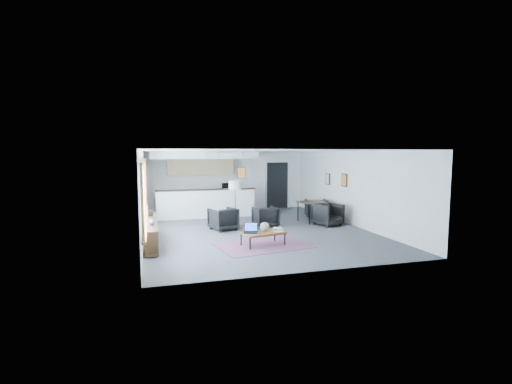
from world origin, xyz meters
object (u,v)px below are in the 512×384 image
object	(u,v)px
armchair_right	(265,216)
laptop	(251,230)
ceramic_pot	(265,227)
dining_chair_far	(316,209)
microwave	(229,186)
coffee_table	(263,233)
floor_lamp	(235,187)
book_stack	(278,229)
armchair_left	(223,218)
dining_chair_near	(328,215)
dining_table	(313,204)

from	to	relation	value
armchair_right	laptop	bearing A→B (deg)	60.05
ceramic_pot	dining_chair_far	bearing A→B (deg)	47.97
ceramic_pot	microwave	distance (m)	6.21
coffee_table	floor_lamp	size ratio (longest dim) A/B	0.82
book_stack	floor_lamp	bearing A→B (deg)	98.82
floor_lamp	microwave	bearing A→B (deg)	82.40
microwave	armchair_right	bearing A→B (deg)	-83.79
ceramic_pot	floor_lamp	size ratio (longest dim) A/B	0.17
armchair_left	dining_chair_far	bearing A→B (deg)	179.48
armchair_left	microwave	world-z (taller)	microwave
dining_chair_near	dining_chair_far	distance (m)	1.53
floor_lamp	dining_table	world-z (taller)	floor_lamp
book_stack	armchair_right	distance (m)	2.45
dining_chair_far	microwave	world-z (taller)	microwave
coffee_table	armchair_left	distance (m)	2.45
dining_table	dining_chair_far	bearing A→B (deg)	56.61
dining_table	dining_chair_far	distance (m)	0.93
armchair_left	dining_chair_near	size ratio (longest dim) A/B	1.12
coffee_table	dining_table	size ratio (longest dim) A/B	1.26
book_stack	dining_chair_near	world-z (taller)	dining_chair_near
laptop	book_stack	xyz separation A→B (m)	(0.77, -0.01, -0.03)
book_stack	dining_table	bearing A→B (deg)	50.31
laptop	book_stack	distance (m)	0.77
laptop	ceramic_pot	world-z (taller)	ceramic_pot
armchair_left	dining_chair_far	size ratio (longest dim) A/B	1.16
coffee_table	ceramic_pot	bearing A→B (deg)	23.44
ceramic_pot	book_stack	bearing A→B (deg)	-0.90
dining_chair_near	laptop	bearing A→B (deg)	-168.37
dining_chair_far	ceramic_pot	bearing A→B (deg)	62.88
laptop	dining_chair_near	world-z (taller)	dining_chair_near
dining_table	floor_lamp	bearing A→B (deg)	173.96
coffee_table	floor_lamp	world-z (taller)	floor_lamp
armchair_right	dining_chair_near	xyz separation A→B (m)	(2.18, -0.35, -0.02)
book_stack	floor_lamp	size ratio (longest dim) A/B	0.23
coffee_table	armchair_right	xyz separation A→B (m)	(0.84, 2.46, 0.03)
coffee_table	dining_table	xyz separation A→B (m)	(2.80, 2.89, 0.33)
ceramic_pot	book_stack	world-z (taller)	ceramic_pot
ceramic_pot	microwave	world-z (taller)	microwave
ceramic_pot	dining_chair_near	size ratio (longest dim) A/B	0.36
coffee_table	dining_chair_far	distance (m)	4.88
book_stack	dining_table	world-z (taller)	dining_table
ceramic_pot	armchair_left	xyz separation A→B (m)	(-0.71, 2.31, -0.11)
armchair_right	dining_chair_near	distance (m)	2.20
dining_chair_near	microwave	xyz separation A→B (m)	(-2.66, 4.11, 0.75)
dining_table	dining_chair_far	size ratio (longest dim) A/B	1.46
laptop	armchair_left	bearing A→B (deg)	118.35
ceramic_pot	book_stack	size ratio (longest dim) A/B	0.75
coffee_table	laptop	size ratio (longest dim) A/B	2.90
dining_chair_far	armchair_left	bearing A→B (deg)	32.61
dining_chair_near	dining_table	bearing A→B (deg)	85.40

